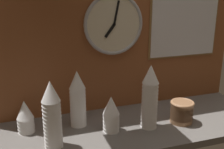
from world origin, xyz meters
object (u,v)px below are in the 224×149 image
at_px(cup_stack_center, 111,114).
at_px(cup_stack_left, 52,115).
at_px(cup_stack_center_right, 150,97).
at_px(menu_board, 185,14).
at_px(bowl_stack_right, 182,111).
at_px(cup_stack_center_left, 78,99).
at_px(wall_clock, 114,24).
at_px(cup_stack_far_left, 25,116).

bearing_deg(cup_stack_center, cup_stack_left, -169.90).
bearing_deg(cup_stack_center_right, menu_board, 38.93).
relative_size(cup_stack_center, menu_board, 0.36).
height_order(cup_stack_center_right, bowl_stack_right, cup_stack_center_right).
height_order(cup_stack_center_left, cup_stack_center_right, cup_stack_center_right).
bearing_deg(menu_board, wall_clock, -178.95).
distance_m(cup_stack_left, menu_board, 1.04).
xyz_separation_m(cup_stack_far_left, cup_stack_center, (0.43, -0.13, 0.01)).
height_order(cup_stack_center, menu_board, menu_board).
bearing_deg(cup_stack_left, cup_stack_center_left, 47.74).
bearing_deg(cup_stack_far_left, cup_stack_center_right, -13.83).
relative_size(cup_stack_center, bowl_stack_right, 1.48).
height_order(cup_stack_center_left, bowl_stack_right, cup_stack_center_left).
relative_size(bowl_stack_right, menu_board, 0.24).
xyz_separation_m(cup_stack_far_left, cup_stack_center_right, (0.64, -0.16, 0.09)).
distance_m(cup_stack_far_left, cup_stack_center, 0.45).
height_order(bowl_stack_right, wall_clock, wall_clock).
distance_m(cup_stack_center_left, menu_board, 0.86).
bearing_deg(cup_stack_center_right, cup_stack_center_left, 158.21).
xyz_separation_m(cup_stack_center, cup_stack_center_right, (0.21, -0.02, 0.08)).
bearing_deg(cup_stack_left, cup_stack_far_left, 122.46).
distance_m(cup_stack_center_right, bowl_stack_right, 0.23).
bearing_deg(wall_clock, cup_stack_center, -111.50).
relative_size(cup_stack_center_right, bowl_stack_right, 2.65).
relative_size(cup_stack_left, cup_stack_center_left, 1.06).
height_order(cup_stack_far_left, cup_stack_center_right, cup_stack_center_right).
bearing_deg(cup_stack_center_left, bowl_stack_right, -15.02).
bearing_deg(bowl_stack_right, cup_stack_center, 175.75).
height_order(wall_clock, menu_board, menu_board).
height_order(cup_stack_center_left, menu_board, menu_board).
bearing_deg(cup_stack_center_right, wall_clock, 109.48).
bearing_deg(cup_stack_left, menu_board, 20.44).
height_order(bowl_stack_right, menu_board, menu_board).
relative_size(cup_stack_far_left, cup_stack_center, 0.90).
bearing_deg(wall_clock, bowl_stack_right, -44.55).
distance_m(cup_stack_left, cup_stack_center, 0.32).
bearing_deg(cup_stack_center, menu_board, 25.46).
relative_size(wall_clock, menu_board, 0.64).
xyz_separation_m(cup_stack_far_left, wall_clock, (0.54, 0.14, 0.44)).
height_order(cup_stack_far_left, cup_stack_center, cup_stack_center).
bearing_deg(bowl_stack_right, menu_board, 60.68).
distance_m(cup_stack_center_left, bowl_stack_right, 0.59).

